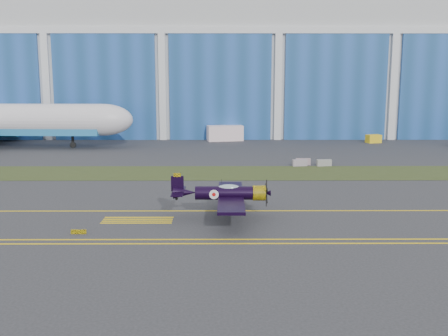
{
  "coord_description": "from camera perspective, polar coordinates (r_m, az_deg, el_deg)",
  "views": [
    {
      "loc": [
        -10.82,
        -51.51,
        12.21
      ],
      "look_at": [
        -10.54,
        1.57,
        2.84
      ],
      "focal_mm": 42.0,
      "sensor_mm": 36.0,
      "label": 1
    }
  ],
  "objects": [
    {
      "name": "barrier_a",
      "position": [
        73.39,
        8.61,
        0.68
      ],
      "size": [
        2.03,
        0.73,
        0.9
      ],
      "primitive_type": "cube",
      "rotation": [
        0.0,
        0.0,
        -0.07
      ],
      "color": "#9F878E",
      "rests_on": "ground"
    },
    {
      "name": "barrier_b",
      "position": [
        72.33,
        8.25,
        0.55
      ],
      "size": [
        2.07,
        0.89,
        0.9
      ],
      "primitive_type": "cube",
      "rotation": [
        0.0,
        0.0,
        0.15
      ],
      "color": "#978A98",
      "rests_on": "ground"
    },
    {
      "name": "hangar",
      "position": [
        123.8,
        4.8,
        11.25
      ],
      "size": [
        220.0,
        45.7,
        30.0
      ],
      "color": "silver",
      "rests_on": "ground"
    },
    {
      "name": "tug",
      "position": [
        100.52,
        15.96,
        3.08
      ],
      "size": [
        2.92,
        2.26,
        1.5
      ],
      "primitive_type": "cube",
      "rotation": [
        0.0,
        0.0,
        0.28
      ],
      "color": "yellow",
      "rests_on": "ground"
    },
    {
      "name": "grass_median",
      "position": [
        67.51,
        8.93,
        -0.51
      ],
      "size": [
        260.0,
        10.0,
        0.02
      ],
      "primitive_type": "cube",
      "color": "#475128",
      "rests_on": "ground"
    },
    {
      "name": "barrier_c",
      "position": [
        72.91,
        10.83,
        0.55
      ],
      "size": [
        2.06,
        0.86,
        0.9
      ],
      "primitive_type": "cube",
      "rotation": [
        0.0,
        0.0,
        0.13
      ],
      "color": "gray",
      "rests_on": "ground"
    },
    {
      "name": "ground",
      "position": [
        54.03,
        11.28,
        -3.24
      ],
      "size": [
        260.0,
        260.0,
        0.0
      ],
      "primitive_type": "plane",
      "color": "#36363B",
      "rests_on": "ground"
    },
    {
      "name": "warbird",
      "position": [
        45.19,
        0.06,
        -2.73
      ],
      "size": [
        9.69,
        11.66,
        3.43
      ],
      "rotation": [
        0.0,
        0.0,
        -0.01
      ],
      "color": "black",
      "rests_on": "ground"
    },
    {
      "name": "edge_line_far",
      "position": [
        41.36,
        15.01,
        -7.49
      ],
      "size": [
        80.0,
        0.2,
        0.02
      ],
      "primitive_type": "cube",
      "color": "yellow",
      "rests_on": "ground"
    },
    {
      "name": "guard_board_left",
      "position": [
        42.79,
        -15.54,
        -6.7
      ],
      "size": [
        1.2,
        0.15,
        0.35
      ],
      "primitive_type": "cube",
      "color": "yellow",
      "rests_on": "ground"
    },
    {
      "name": "edge_line_near",
      "position": [
        40.45,
        15.38,
        -7.91
      ],
      "size": [
        80.0,
        0.2,
        0.02
      ],
      "primitive_type": "cube",
      "color": "yellow",
      "rests_on": "ground"
    },
    {
      "name": "shipping_container",
      "position": [
        99.65,
        0.11,
        3.82
      ],
      "size": [
        7.07,
        3.92,
        2.9
      ],
      "primitive_type": "cube",
      "rotation": [
        0.0,
        0.0,
        0.2
      ],
      "color": "white",
      "rests_on": "ground"
    },
    {
      "name": "hold_short_ladder",
      "position": [
        45.66,
        -9.38,
        -5.62
      ],
      "size": [
        6.0,
        2.4,
        0.02
      ],
      "primitive_type": null,
      "color": "yellow",
      "rests_on": "ground"
    },
    {
      "name": "taxiway_centreline",
      "position": [
        49.29,
        12.43,
        -4.56
      ],
      "size": [
        200.0,
        0.2,
        0.02
      ],
      "primitive_type": "cube",
      "color": "yellow",
      "rests_on": "ground"
    }
  ]
}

